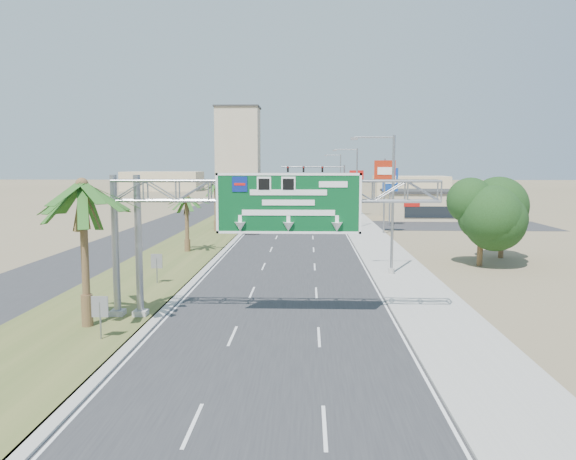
% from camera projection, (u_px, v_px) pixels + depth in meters
% --- Properties ---
extents(ground, '(600.00, 600.00, 0.00)m').
position_uv_depth(ground, '(264.00, 399.00, 18.95)').
color(ground, '#8C7A59').
rests_on(ground, ground).
extents(road, '(12.00, 300.00, 0.02)m').
position_uv_depth(road, '(302.00, 200.00, 128.16)').
color(road, '#28282B').
rests_on(road, ground).
extents(sidewalk_right, '(4.00, 300.00, 0.10)m').
position_uv_depth(sidewalk_right, '(339.00, 200.00, 127.85)').
color(sidewalk_right, '#9E9B93').
rests_on(sidewalk_right, ground).
extents(median_grass, '(7.00, 300.00, 0.12)m').
position_uv_depth(median_grass, '(258.00, 200.00, 128.52)').
color(median_grass, '#465425').
rests_on(median_grass, ground).
extents(opposing_road, '(8.00, 300.00, 0.02)m').
position_uv_depth(opposing_road, '(228.00, 200.00, 128.78)').
color(opposing_road, '#28282B').
rests_on(opposing_road, ground).
extents(sign_gantry, '(16.75, 1.24, 7.50)m').
position_uv_depth(sign_gantry, '(258.00, 202.00, 28.16)').
color(sign_gantry, gray).
rests_on(sign_gantry, ground).
extents(palm_near, '(5.70, 5.70, 8.35)m').
position_uv_depth(palm_near, '(82.00, 185.00, 26.44)').
color(palm_near, brown).
rests_on(palm_near, ground).
extents(palm_row_b, '(3.99, 3.99, 5.95)m').
position_uv_depth(palm_row_b, '(186.00, 199.00, 50.51)').
color(palm_row_b, brown).
rests_on(palm_row_b, ground).
extents(palm_row_c, '(3.99, 3.99, 6.75)m').
position_uv_depth(palm_row_c, '(216.00, 184.00, 66.31)').
color(palm_row_c, brown).
rests_on(palm_row_c, ground).
extents(palm_row_d, '(3.99, 3.99, 5.45)m').
position_uv_depth(palm_row_d, '(235.00, 189.00, 84.32)').
color(palm_row_d, brown).
rests_on(palm_row_d, ground).
extents(palm_row_e, '(3.99, 3.99, 6.15)m').
position_uv_depth(palm_row_e, '(249.00, 181.00, 103.11)').
color(palm_row_e, brown).
rests_on(palm_row_e, ground).
extents(palm_row_f, '(3.99, 3.99, 5.75)m').
position_uv_depth(palm_row_f, '(260.00, 180.00, 127.97)').
color(palm_row_f, brown).
rests_on(palm_row_f, ground).
extents(streetlight_near, '(3.27, 0.44, 10.00)m').
position_uv_depth(streetlight_near, '(390.00, 210.00, 40.00)').
color(streetlight_near, gray).
rests_on(streetlight_near, ground).
extents(streetlight_mid, '(3.27, 0.44, 10.00)m').
position_uv_depth(streetlight_mid, '(355.00, 191.00, 69.78)').
color(streetlight_mid, gray).
rests_on(streetlight_mid, ground).
extents(streetlight_far, '(3.27, 0.44, 10.00)m').
position_uv_depth(streetlight_far, '(339.00, 183.00, 105.52)').
color(streetlight_far, gray).
rests_on(streetlight_far, ground).
extents(signal_mast, '(10.28, 0.71, 8.00)m').
position_uv_depth(signal_mast, '(331.00, 185.00, 89.67)').
color(signal_mast, gray).
rests_on(signal_mast, ground).
extents(store_building, '(18.00, 10.00, 4.00)m').
position_uv_depth(store_building, '(446.00, 205.00, 83.46)').
color(store_building, '#C8B287').
rests_on(store_building, ground).
extents(oak_near, '(4.50, 4.50, 6.80)m').
position_uv_depth(oak_near, '(482.00, 209.00, 43.71)').
color(oak_near, brown).
rests_on(oak_near, ground).
extents(oak_far, '(3.50, 3.50, 5.60)m').
position_uv_depth(oak_far, '(502.00, 214.00, 47.65)').
color(oak_far, brown).
rests_on(oak_far, ground).
extents(median_signback_a, '(0.75, 0.08, 2.08)m').
position_uv_depth(median_signback_a, '(100.00, 310.00, 25.02)').
color(median_signback_a, gray).
rests_on(median_signback_a, ground).
extents(median_signback_b, '(0.75, 0.08, 2.08)m').
position_uv_depth(median_signback_b, '(157.00, 263.00, 36.96)').
color(median_signback_b, gray).
rests_on(median_signback_b, ground).
extents(tower_distant, '(20.00, 16.00, 35.00)m').
position_uv_depth(tower_distant, '(238.00, 145.00, 266.32)').
color(tower_distant, tan).
rests_on(tower_distant, ground).
extents(building_distant_left, '(24.00, 14.00, 6.00)m').
position_uv_depth(building_distant_left, '(163.00, 181.00, 179.09)').
color(building_distant_left, '#C8B287').
rests_on(building_distant_left, ground).
extents(building_distant_right, '(20.00, 12.00, 5.00)m').
position_uv_depth(building_distant_right, '(410.00, 185.00, 156.58)').
color(building_distant_right, '#C8B287').
rests_on(building_distant_right, ground).
extents(car_left_lane, '(2.47, 5.10, 1.68)m').
position_uv_depth(car_left_lane, '(251.00, 225.00, 66.44)').
color(car_left_lane, black).
rests_on(car_left_lane, ground).
extents(car_mid_lane, '(2.14, 4.67, 1.48)m').
position_uv_depth(car_mid_lane, '(293.00, 220.00, 73.63)').
color(car_mid_lane, maroon).
rests_on(car_mid_lane, ground).
extents(car_right_lane, '(3.00, 5.77, 1.55)m').
position_uv_depth(car_right_lane, '(317.00, 210.00, 89.89)').
color(car_right_lane, gray).
rests_on(car_right_lane, ground).
extents(car_far, '(2.02, 4.78, 1.38)m').
position_uv_depth(car_far, '(290.00, 206.00, 100.77)').
color(car_far, black).
rests_on(car_far, ground).
extents(pole_sign_red_near, '(2.42, 0.55, 8.67)m').
position_uv_depth(pole_sign_red_near, '(385.00, 175.00, 64.26)').
color(pole_sign_red_near, gray).
rests_on(pole_sign_red_near, ground).
extents(pole_sign_blue, '(2.02, 0.62, 7.76)m').
position_uv_depth(pole_sign_blue, '(390.00, 182.00, 72.89)').
color(pole_sign_blue, gray).
rests_on(pole_sign_blue, ground).
extents(pole_sign_red_far, '(2.22, 0.65, 7.35)m').
position_uv_depth(pole_sign_red_far, '(356.00, 179.00, 87.68)').
color(pole_sign_red_far, gray).
rests_on(pole_sign_red_far, ground).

